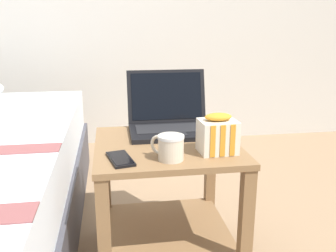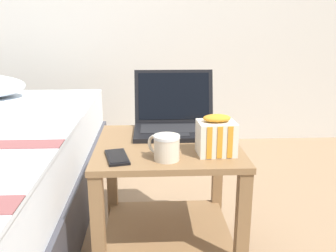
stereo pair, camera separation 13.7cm
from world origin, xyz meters
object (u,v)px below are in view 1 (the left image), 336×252
(snack_bag, at_px, (218,135))
(cell_phone, at_px, (120,159))
(mug_front_left, at_px, (170,146))
(laptop, at_px, (170,119))

(snack_bag, bearing_deg, cell_phone, -175.17)
(mug_front_left, bearing_deg, cell_phone, 173.29)
(cell_phone, bearing_deg, laptop, 55.49)
(mug_front_left, height_order, cell_phone, mug_front_left)
(mug_front_left, height_order, snack_bag, snack_bag)
(snack_bag, xyz_separation_m, cell_phone, (-0.34, -0.03, -0.06))
(laptop, distance_m, snack_bag, 0.32)
(laptop, height_order, mug_front_left, laptop)
(laptop, height_order, snack_bag, laptop)
(laptop, xyz_separation_m, mug_front_left, (-0.05, -0.34, -0.00))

